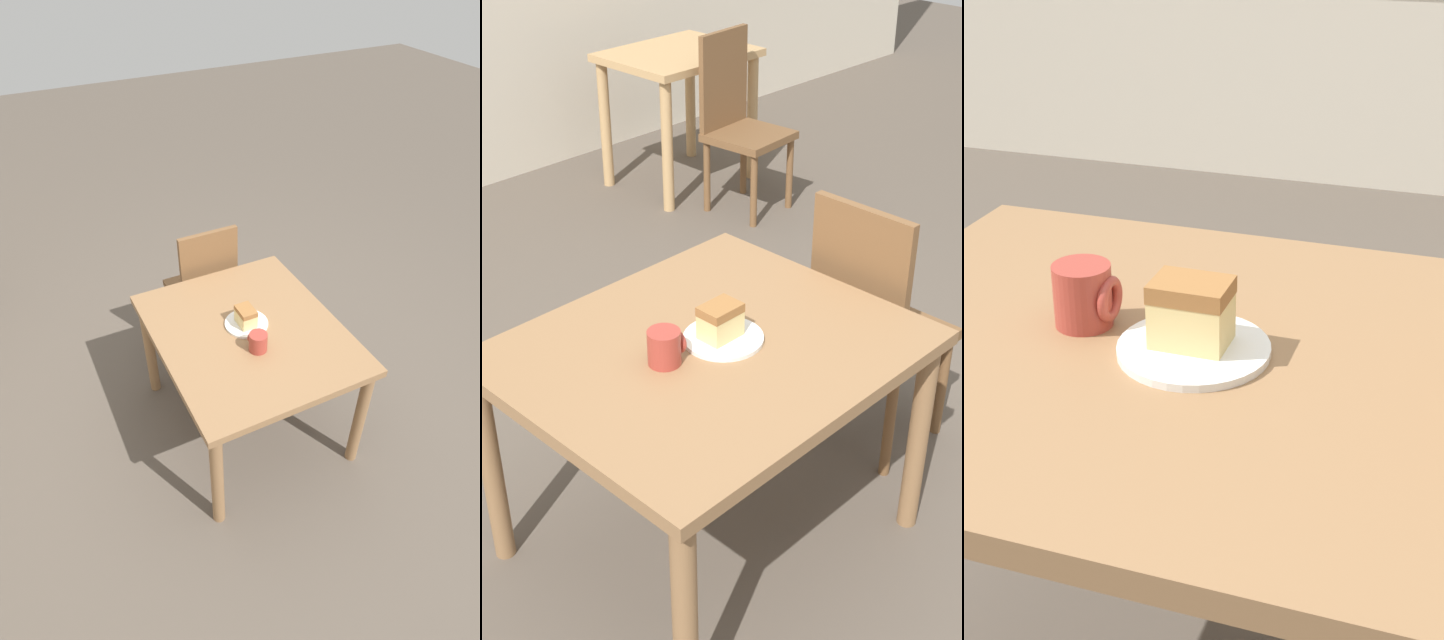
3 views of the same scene
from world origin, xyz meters
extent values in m
cube|color=olive|center=(-0.12, 0.12, 0.68)|extent=(1.05, 0.89, 0.04)
cylinder|color=olive|center=(-0.59, 0.52, 0.33)|extent=(0.06, 0.06, 0.66)
cylinder|color=white|center=(-0.07, 0.11, 0.71)|extent=(0.22, 0.22, 0.01)
cube|color=#E0C67F|center=(-0.08, 0.12, 0.75)|extent=(0.11, 0.08, 0.07)
cube|color=#936033|center=(-0.08, 0.12, 0.80)|extent=(0.11, 0.08, 0.03)
cylinder|color=#9E382D|center=(-0.26, 0.14, 0.75)|extent=(0.09, 0.09, 0.10)
torus|color=#9E382D|center=(-0.21, 0.14, 0.75)|extent=(0.02, 0.07, 0.07)
camera|label=1|loc=(-1.74, 0.97, 2.35)|focal=28.00mm
camera|label=2|loc=(-1.52, -1.29, 1.99)|focal=50.00mm
camera|label=3|loc=(0.29, -0.93, 1.32)|focal=50.00mm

